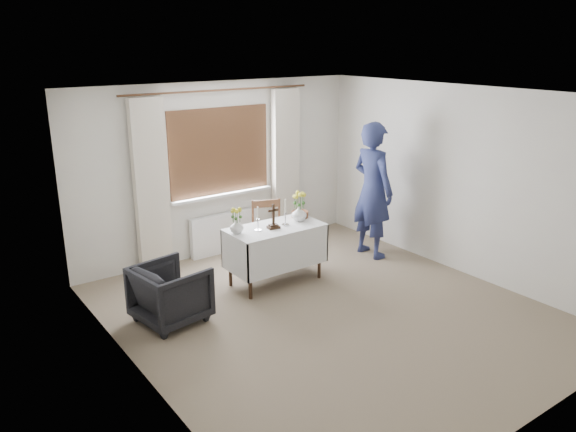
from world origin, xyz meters
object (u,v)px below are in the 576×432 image
at_px(person, 373,190).
at_px(armchair, 171,293).
at_px(altar_table, 275,255).
at_px(wooden_cross, 273,216).
at_px(flower_vase_left, 237,226).
at_px(wooden_chair, 269,236).
at_px(flower_vase_right, 299,213).

bearing_deg(person, armchair, 93.17).
bearing_deg(altar_table, person, -0.24).
bearing_deg(person, wooden_cross, 90.95).
xyz_separation_m(wooden_cross, flower_vase_left, (-0.47, 0.11, -0.07)).
xyz_separation_m(altar_table, wooden_chair, (0.19, 0.43, 0.09)).
relative_size(wooden_chair, wooden_cross, 2.95).
distance_m(altar_table, wooden_chair, 0.48).
relative_size(person, flower_vase_right, 9.60).
xyz_separation_m(altar_table, wooden_cross, (-0.05, -0.04, 0.54)).
bearing_deg(armchair, flower_vase_right, -93.02).
bearing_deg(armchair, person, -95.92).
distance_m(altar_table, flower_vase_right, 0.62).
relative_size(wooden_chair, flower_vase_left, 5.35).
bearing_deg(armchair, wooden_chair, -79.50).
bearing_deg(wooden_chair, wooden_cross, -95.35).
height_order(wooden_chair, flower_vase_right, flower_vase_right).
xyz_separation_m(armchair, wooden_cross, (1.50, 0.15, 0.59)).
height_order(wooden_chair, flower_vase_left, wooden_chair).
distance_m(altar_table, wooden_cross, 0.55).
bearing_deg(flower_vase_left, person, -2.07).
xyz_separation_m(wooden_cross, flower_vase_right, (0.45, 0.06, -0.06)).
height_order(armchair, flower_vase_right, flower_vase_right).
relative_size(wooden_chair, person, 0.48).
xyz_separation_m(wooden_chair, armchair, (-1.75, -0.63, -0.14)).
distance_m(wooden_cross, flower_vase_right, 0.46).
relative_size(armchair, flower_vase_left, 4.17).
xyz_separation_m(wooden_chair, flower_vase_left, (-0.72, -0.36, 0.38)).
xyz_separation_m(altar_table, flower_vase_left, (-0.53, 0.07, 0.47)).
bearing_deg(altar_table, armchair, -172.96).
relative_size(altar_table, wooden_cross, 3.88).
distance_m(wooden_chair, person, 1.65).
bearing_deg(wooden_chair, flower_vase_left, -131.03).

